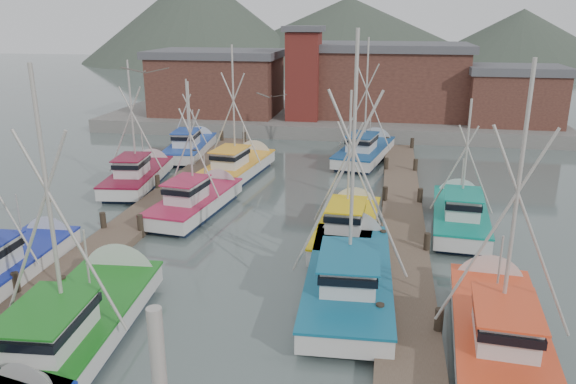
% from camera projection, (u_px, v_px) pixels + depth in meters
% --- Properties ---
extents(ground, '(260.00, 260.00, 0.00)m').
position_uv_depth(ground, '(229.00, 294.00, 22.58)').
color(ground, '#465551').
rests_on(ground, ground).
extents(dock_left, '(2.30, 46.00, 1.50)m').
position_uv_depth(dock_left, '(114.00, 239.00, 27.48)').
color(dock_left, '#4F3E31').
rests_on(dock_left, ground).
extents(dock_right, '(2.30, 46.00, 1.50)m').
position_uv_depth(dock_right, '(404.00, 260.00, 25.14)').
color(dock_right, '#4F3E31').
rests_on(dock_right, ground).
extents(quay, '(44.00, 16.00, 1.20)m').
position_uv_depth(quay, '(328.00, 119.00, 57.12)').
color(quay, gray).
rests_on(quay, ground).
extents(shed_left, '(12.72, 8.48, 6.20)m').
position_uv_depth(shed_left, '(217.00, 82.00, 55.95)').
color(shed_left, brown).
rests_on(shed_left, quay).
extents(shed_center, '(14.84, 9.54, 6.90)m').
position_uv_depth(shed_center, '(390.00, 79.00, 54.88)').
color(shed_center, brown).
rests_on(shed_center, quay).
extents(shed_right, '(8.48, 6.36, 5.20)m').
position_uv_depth(shed_right, '(514.00, 95.00, 50.48)').
color(shed_right, brown).
rests_on(shed_right, quay).
extents(lookout_tower, '(3.60, 3.60, 8.50)m').
position_uv_depth(lookout_tower, '(304.00, 73.00, 52.21)').
color(lookout_tower, maroon).
rests_on(lookout_tower, quay).
extents(distant_hills, '(175.00, 140.00, 42.00)m').
position_uv_depth(distant_hills, '(314.00, 60.00, 139.76)').
color(distant_hills, '#40493D').
rests_on(distant_hills, ground).
extents(boat_4, '(4.22, 10.53, 10.42)m').
position_uv_depth(boat_4, '(78.00, 323.00, 19.10)').
color(boat_4, '#0F1A32').
rests_on(boat_4, ground).
extents(boat_5, '(4.52, 10.45, 11.27)m').
position_uv_depth(boat_5, '(349.00, 272.00, 22.86)').
color(boat_5, '#0F1A32').
rests_on(boat_5, ground).
extents(boat_6, '(3.39, 8.52, 8.22)m').
position_uv_depth(boat_6, '(12.00, 264.00, 23.67)').
color(boat_6, '#0F1A32').
rests_on(boat_6, ground).
extents(boat_7, '(4.16, 9.34, 10.39)m').
position_uv_depth(boat_7, '(497.00, 325.00, 18.97)').
color(boat_7, '#0F1A32').
rests_on(boat_7, ground).
extents(boat_8, '(3.53, 8.61, 8.07)m').
position_uv_depth(boat_8, '(199.00, 200.00, 31.84)').
color(boat_8, '#0F1A32').
rests_on(boat_8, ground).
extents(boat_9, '(3.29, 8.61, 8.15)m').
position_uv_depth(boat_9, '(348.00, 225.00, 28.05)').
color(boat_9, '#0F1A32').
rests_on(boat_9, ground).
extents(boat_10, '(3.57, 8.68, 8.78)m').
position_uv_depth(boat_10, '(140.00, 175.00, 36.83)').
color(boat_10, '#0F1A32').
rests_on(boat_10, ground).
extents(boat_11, '(3.27, 8.66, 7.53)m').
position_uv_depth(boat_11, '(460.00, 214.00, 29.64)').
color(boat_11, '#0F1A32').
rests_on(boat_11, ground).
extents(boat_12, '(3.86, 9.29, 9.67)m').
position_uv_depth(boat_12, '(239.00, 166.00, 38.94)').
color(boat_12, '#0F1A32').
rests_on(boat_12, ground).
extents(boat_13, '(4.59, 9.74, 10.01)m').
position_uv_depth(boat_13, '(366.00, 151.00, 43.37)').
color(boat_13, '#0F1A32').
rests_on(boat_13, ground).
extents(boat_14, '(3.42, 8.73, 6.77)m').
position_uv_depth(boat_14, '(192.00, 147.00, 44.69)').
color(boat_14, '#0F1A32').
rests_on(boat_14, ground).
extents(gull_near, '(1.55, 0.63, 0.24)m').
position_uv_depth(gull_near, '(145.00, 71.00, 17.38)').
color(gull_near, gray).
rests_on(gull_near, ground).
extents(gull_far, '(1.52, 0.66, 0.24)m').
position_uv_depth(gull_far, '(271.00, 96.00, 26.13)').
color(gull_far, gray).
rests_on(gull_far, ground).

